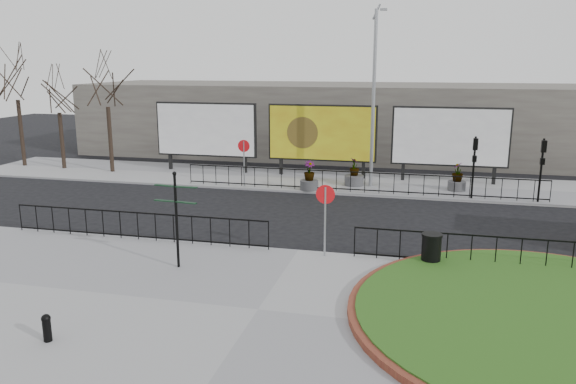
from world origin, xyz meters
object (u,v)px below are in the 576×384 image
(fingerpost_sign, at_px, (176,210))
(bollard, at_px, (47,326))
(lamp_post, at_px, (374,96))
(litter_bin, at_px, (431,250))
(billboard_mid, at_px, (322,133))
(planter_b, at_px, (354,176))
(planter_c, at_px, (457,180))
(planter_a, at_px, (309,179))

(fingerpost_sign, distance_m, bollard, 5.58)
(fingerpost_sign, relative_size, bollard, 4.60)
(lamp_post, relative_size, litter_bin, 8.44)
(bollard, distance_m, litter_bin, 11.42)
(lamp_post, height_order, litter_bin, lamp_post)
(billboard_mid, distance_m, bollard, 21.09)
(lamp_post, relative_size, fingerpost_sign, 2.95)
(lamp_post, relative_size, planter_b, 6.24)
(fingerpost_sign, height_order, planter_c, fingerpost_sign)
(billboard_mid, relative_size, litter_bin, 5.67)
(lamp_post, distance_m, litter_bin, 12.68)
(billboard_mid, height_order, bollard, billboard_mid)
(lamp_post, xyz_separation_m, planter_b, (-0.89, -0.00, -4.20))
(fingerpost_sign, bearing_deg, planter_c, 63.66)
(fingerpost_sign, bearing_deg, planter_b, 81.59)
(planter_b, bearing_deg, fingerpost_sign, -106.50)
(litter_bin, bearing_deg, lamp_post, 104.47)
(planter_b, bearing_deg, planter_a, -142.96)
(fingerpost_sign, relative_size, litter_bin, 2.86)
(fingerpost_sign, relative_size, planter_b, 2.12)
(lamp_post, bearing_deg, planter_c, -0.00)
(billboard_mid, relative_size, planter_b, 4.19)
(planter_b, distance_m, planter_c, 5.27)
(litter_bin, distance_m, planter_a, 11.66)
(billboard_mid, bearing_deg, planter_a, -90.00)
(bollard, xyz_separation_m, planter_b, (4.97, 18.82, 0.14))
(billboard_mid, bearing_deg, planter_b, -42.92)
(billboard_mid, bearing_deg, lamp_post, -33.25)
(billboard_mid, relative_size, lamp_post, 0.67)
(planter_a, bearing_deg, planter_b, 37.04)
(planter_c, bearing_deg, lamp_post, 180.00)
(bollard, relative_size, planter_b, 0.46)
(billboard_mid, bearing_deg, litter_bin, -66.15)
(litter_bin, distance_m, planter_b, 12.23)
(planter_b, bearing_deg, lamp_post, 0.00)
(planter_c, bearing_deg, fingerpost_sign, -124.43)
(lamp_post, bearing_deg, fingerpost_sign, -109.88)
(billboard_mid, bearing_deg, planter_c, -14.94)
(fingerpost_sign, bearing_deg, lamp_post, 78.20)
(planter_a, relative_size, planter_b, 1.01)
(lamp_post, height_order, planter_a, lamp_post)
(lamp_post, distance_m, planter_a, 5.36)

